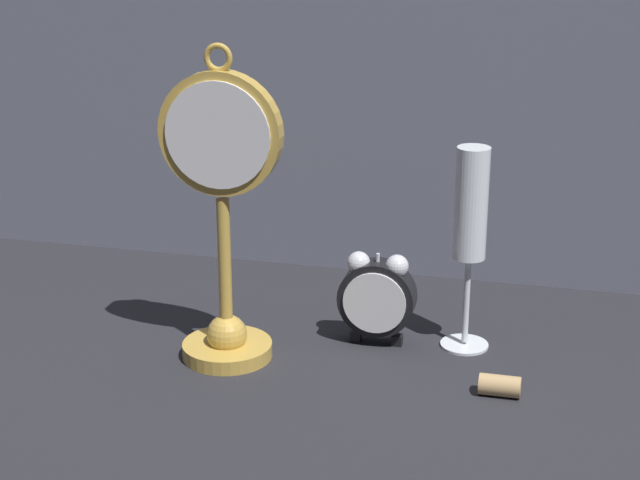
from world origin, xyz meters
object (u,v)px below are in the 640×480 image
Objects in this scene: alarm_clock_twin_bell at (377,294)px; wine_cork at (500,386)px; champagne_flute at (470,221)px; pocket_watch_on_stand at (223,224)px.

alarm_clock_twin_bell is 2.55× the size of wine_cork.
champagne_flute reaches higher than alarm_clock_twin_bell.
alarm_clock_twin_bell is 0.47× the size of champagne_flute.
wine_cork is at bearing -66.15° from champagne_flute.
champagne_flute is (0.25, 0.09, -0.01)m from pocket_watch_on_stand.
champagne_flute is 0.18m from wine_cork.
alarm_clock_twin_bell is at bearing -170.62° from champagne_flute.
pocket_watch_on_stand is at bearing -160.24° from champagne_flute.
champagne_flute is at bearing 113.85° from wine_cork.
pocket_watch_on_stand reaches higher than alarm_clock_twin_bell.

